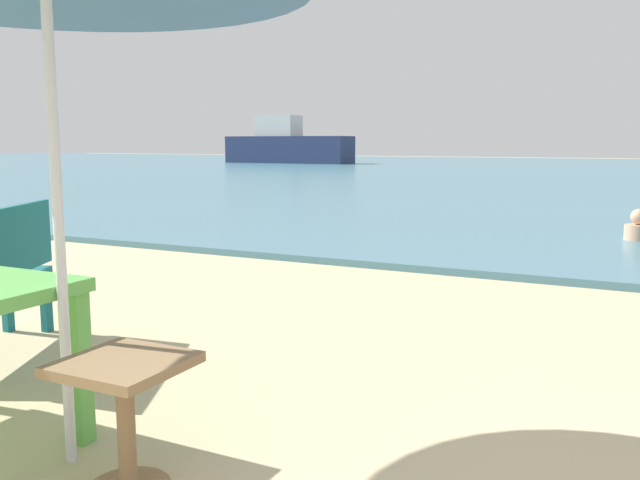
% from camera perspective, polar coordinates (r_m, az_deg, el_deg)
% --- Properties ---
extents(sea_water, '(120.00, 50.00, 0.08)m').
position_cam_1_polar(sea_water, '(31.71, 23.40, 5.22)').
color(sea_water, teal).
rests_on(sea_water, ground_plane).
extents(side_table_wood, '(0.44, 0.44, 0.54)m').
position_cam_1_polar(side_table_wood, '(2.76, -16.09, -13.32)').
color(side_table_wood, olive).
rests_on(side_table_wood, ground_plane).
extents(swimmer_person, '(0.34, 0.34, 0.41)m').
position_cam_1_polar(swimmer_person, '(9.77, 25.24, 0.93)').
color(swimmer_person, tan).
rests_on(swimmer_person, sea_water).
extents(boat_barge, '(7.86, 2.14, 2.86)m').
position_cam_1_polar(boat_barge, '(41.54, -2.77, 7.93)').
color(boat_barge, navy).
rests_on(boat_barge, sea_water).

